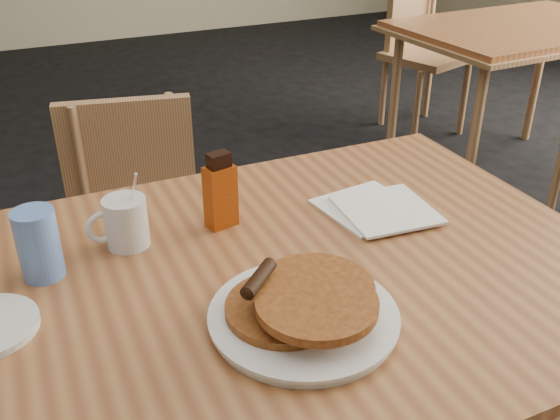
% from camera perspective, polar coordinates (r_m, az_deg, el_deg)
% --- Properties ---
extents(main_table, '(1.37, 0.95, 0.75)m').
position_cam_1_polar(main_table, '(1.10, -2.40, -7.77)').
color(main_table, '#9D6337').
rests_on(main_table, floor).
extents(neighbor_table, '(1.17, 0.81, 0.75)m').
position_cam_1_polar(neighbor_table, '(3.18, 21.32, 14.80)').
color(neighbor_table, '#9D6337').
rests_on(neighbor_table, floor).
extents(chair_main_far, '(0.44, 0.45, 0.82)m').
position_cam_1_polar(chair_main_far, '(1.82, -12.47, -0.96)').
color(chair_main_far, '#B37F54').
rests_on(chair_main_far, floor).
extents(chair_neighbor_far, '(0.51, 0.52, 0.90)m').
position_cam_1_polar(chair_neighbor_far, '(3.78, 12.66, 15.32)').
color(chair_neighbor_far, '#B37F54').
rests_on(chair_neighbor_far, floor).
extents(pancake_plate, '(0.30, 0.30, 0.09)m').
position_cam_1_polar(pancake_plate, '(0.97, 2.19, -9.04)').
color(pancake_plate, silver).
rests_on(pancake_plate, main_table).
extents(coffee_mug, '(0.11, 0.08, 0.15)m').
position_cam_1_polar(coffee_mug, '(1.18, -14.02, -1.04)').
color(coffee_mug, silver).
rests_on(coffee_mug, main_table).
extents(syrup_bottle, '(0.06, 0.05, 0.15)m').
position_cam_1_polar(syrup_bottle, '(1.20, -5.47, 1.59)').
color(syrup_bottle, maroon).
rests_on(syrup_bottle, main_table).
extents(napkin_stack, '(0.22, 0.23, 0.01)m').
position_cam_1_polar(napkin_stack, '(1.29, 8.86, 0.12)').
color(napkin_stack, white).
rests_on(napkin_stack, main_table).
extents(blue_tumbler, '(0.09, 0.09, 0.13)m').
position_cam_1_polar(blue_tumbler, '(1.13, -21.22, -2.92)').
color(blue_tumbler, '#5B83D6').
rests_on(blue_tumbler, main_table).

